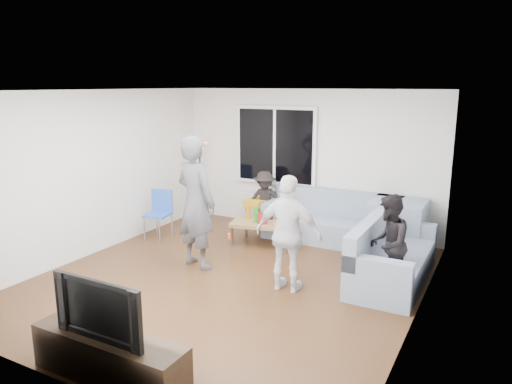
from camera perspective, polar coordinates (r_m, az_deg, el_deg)
The scene contains 31 objects.
floor at distance 6.82m, azimuth -3.17°, elevation -10.53°, with size 5.00×5.50×0.04m, color #56351C.
ceiling at distance 6.27m, azimuth -3.48°, elevation 12.22°, with size 5.00×5.50×0.04m, color white.
wall_back at distance 8.86m, azimuth 6.09°, elevation 3.76°, with size 5.00×0.04×2.60m, color silver.
wall_front at distance 4.39m, azimuth -22.65°, elevation -6.55°, with size 5.00×0.04×2.60m, color silver.
wall_left at distance 8.01m, azimuth -18.91°, elevation 2.17°, with size 0.04×5.50×2.60m, color silver.
wall_right at distance 5.57m, azimuth 19.42°, elevation -2.30°, with size 0.04×5.50×2.60m, color silver.
window_frame at distance 8.99m, azimuth 2.37°, elevation 5.56°, with size 1.62×0.06×1.47m, color white.
window_glass at distance 8.95m, azimuth 2.26°, elevation 5.53°, with size 1.50×0.02×1.35m, color black.
window_mullion at distance 8.95m, azimuth 2.23°, elevation 5.52°, with size 0.05×0.03×1.35m, color white.
radiator at distance 9.19m, azimuth 2.19°, elevation -2.16°, with size 1.30×0.12×0.62m, color silver.
potted_plant at distance 8.94m, azimuth 3.73°, elevation 0.60°, with size 0.19×0.16×0.35m, color #26602B.
vase at distance 9.10m, azimuth 1.83°, elevation 0.28°, with size 0.17×0.17×0.18m, color white.
sofa_back_section at distance 8.35m, azimuth 8.93°, elevation -3.03°, with size 2.30×0.85×0.85m, color gray, non-canonical shape.
sofa_right_section at distance 6.89m, azimuth 16.16°, elevation -6.84°, with size 0.85×2.00×0.85m, color gray, non-canonical shape.
sofa_corner at distance 8.07m, azimuth 16.52°, elevation -3.97°, with size 0.85×0.85×0.85m, color gray.
cushion_yellow at distance 8.88m, azimuth -0.02°, elevation -1.35°, with size 0.38×0.32×0.14m, color gold.
cushion_red at distance 8.70m, azimuth 3.68°, elevation -1.69°, with size 0.36×0.30×0.13m, color maroon.
coffee_table at distance 8.15m, azimuth 1.03°, elevation -4.93°, with size 1.10×0.60×0.40m, color #A1754E.
pitcher at distance 7.97m, azimuth 0.77°, elevation -3.19°, with size 0.17×0.17×0.17m, color maroon.
side_chair at distance 8.55m, azimuth -11.69°, elevation -2.74°, with size 0.40×0.40×0.86m, color blue, non-canonical shape.
floor_lamp at distance 9.49m, azimuth -6.67°, elevation 1.16°, with size 0.32×0.32×1.56m, color orange, non-canonical shape.
player_left at distance 7.04m, azimuth -7.22°, elevation -1.24°, with size 0.72×0.47×1.97m, color #454449.
player_right at distance 6.22m, azimuth 3.92°, elevation -5.04°, with size 0.91×0.38×1.55m, color silver.
spectator_right at distance 6.46m, azimuth 15.55°, elevation -5.98°, with size 0.63×0.49×1.30m, color black.
spectator_back at distance 8.84m, azimuth 1.05°, elevation -1.08°, with size 0.72×0.42×1.12m, color black.
tv_console at distance 4.84m, azimuth -17.12°, elevation -18.35°, with size 1.60×0.40×0.44m, color #312418.
television at distance 4.61m, azimuth -17.54°, elevation -12.92°, with size 1.00×0.13×0.58m, color black.
bottle_a at distance 8.26m, azimuth -0.95°, elevation -2.43°, with size 0.07×0.07×0.22m, color #BD760B.
bottle_c at distance 8.22m, azimuth 1.81°, elevation -2.61°, with size 0.07×0.07×0.20m, color #330D0B.
bottle_b at distance 8.02m, azimuth 0.03°, elevation -2.76°, with size 0.08×0.08×0.26m, color #1D8A19.
bottle_e at distance 7.97m, azimuth 3.78°, elevation -3.15°, with size 0.07×0.07×0.19m, color black.
Camera 1 is at (3.28, -5.34, 2.68)m, focal length 33.43 mm.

